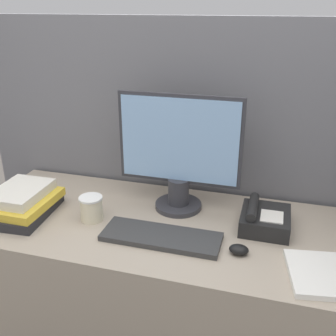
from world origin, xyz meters
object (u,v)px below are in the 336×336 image
object	(u,v)px
monitor	(179,156)
coffee_cup	(91,208)
mouse	(239,250)
book_stack	(23,202)
desk_telephone	(264,219)
keyboard	(161,237)

from	to	relation	value
monitor	coffee_cup	xyz separation A→B (m)	(-0.30, -0.19, -0.18)
monitor	mouse	distance (m)	0.44
mouse	book_stack	size ratio (longest dim) A/B	0.22
book_stack	desk_telephone	distance (m)	0.95
keyboard	desk_telephone	world-z (taller)	desk_telephone
monitor	mouse	xyz separation A→B (m)	(0.28, -0.27, -0.21)
monitor	mouse	size ratio (longest dim) A/B	7.39
monitor	desk_telephone	world-z (taller)	monitor
keyboard	desk_telephone	xyz separation A→B (m)	(0.35, 0.18, 0.03)
coffee_cup	desk_telephone	world-z (taller)	desk_telephone
monitor	keyboard	size ratio (longest dim) A/B	1.15
coffee_cup	desk_telephone	xyz separation A→B (m)	(0.65, 0.12, -0.01)
monitor	keyboard	distance (m)	0.33
keyboard	coffee_cup	xyz separation A→B (m)	(-0.30, 0.06, 0.04)
monitor	coffee_cup	world-z (taller)	monitor
monitor	desk_telephone	size ratio (longest dim) A/B	2.44
book_stack	desk_telephone	bearing A→B (deg)	9.64
keyboard	mouse	distance (m)	0.28
desk_telephone	monitor	bearing A→B (deg)	168.97
monitor	coffee_cup	distance (m)	0.40
desk_telephone	book_stack	bearing A→B (deg)	-170.36
coffee_cup	book_stack	distance (m)	0.28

